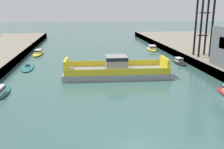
# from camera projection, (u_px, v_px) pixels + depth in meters

# --- Properties ---
(chain_ferry) EXTENTS (19.28, 7.86, 3.76)m
(chain_ferry) POSITION_uv_depth(u_px,v_px,m) (116.00, 70.00, 46.36)
(chain_ferry) COLOR #939399
(chain_ferry) RESTS_ON ground
(moored_boat_near_right) EXTENTS (3.53, 8.54, 1.40)m
(moored_boat_near_right) POSITION_uv_depth(u_px,v_px,m) (152.00, 48.00, 74.80)
(moored_boat_near_right) COLOR yellow
(moored_boat_near_right) RESTS_ON ground
(moored_boat_far_left) EXTENTS (2.65, 7.81, 1.31)m
(moored_boat_far_left) POSITION_uv_depth(u_px,v_px,m) (38.00, 53.00, 67.37)
(moored_boat_far_left) COLOR yellow
(moored_boat_far_left) RESTS_ON ground
(moored_boat_far_right) EXTENTS (3.28, 8.40, 0.86)m
(moored_boat_far_right) POSITION_uv_depth(u_px,v_px,m) (28.00, 67.00, 52.63)
(moored_boat_far_right) COLOR #237075
(moored_boat_far_right) RESTS_ON ground
(moored_boat_upstream_b) EXTENTS (1.98, 5.88, 1.30)m
(moored_boat_upstream_b) POSITION_uv_depth(u_px,v_px,m) (179.00, 61.00, 56.71)
(moored_boat_upstream_b) COLOR black
(moored_boat_upstream_b) RESTS_ON ground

